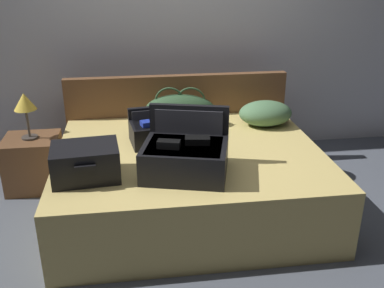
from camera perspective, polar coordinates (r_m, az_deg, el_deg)
The scene contains 11 objects.
ground_plane at distance 3.14m, azimuth 0.72°, elevation -12.06°, with size 12.00×12.00×0.00m, color #4C515B.
back_wall at distance 4.24m, azimuth -2.64°, elevation 16.12°, with size 8.00×0.10×2.60m, color silver.
bed at distance 3.35m, azimuth -0.28°, elevation -4.70°, with size 1.93×1.57×0.49m, color tan.
headboard at distance 4.03m, azimuth -1.85°, elevation 2.98°, with size 1.97×0.08×0.85m, color brown.
hard_case_large at distance 2.85m, azimuth -0.86°, elevation -1.45°, with size 0.63×0.57×0.41m.
hard_case_medium at distance 2.88m, azimuth -13.60°, elevation -2.31°, with size 0.45×0.37×0.22m.
hard_case_small at distance 3.35m, azimuth -5.13°, elevation 1.67°, with size 0.36×0.34×0.25m.
duffel_bag at distance 3.70m, azimuth -1.53°, elevation 4.47°, with size 0.62×0.32×0.33m.
pillow_near_headboard at distance 3.75m, azimuth 9.48°, elevation 3.94°, with size 0.45×0.32×0.21m, color #4C724C.
nightstand at distance 3.91m, azimuth -19.78°, elevation -2.29°, with size 0.44×0.40×0.44m, color brown.
table_lamp at distance 3.74m, azimuth -20.82°, elevation 4.87°, with size 0.18×0.18×0.38m.
Camera 1 is at (-0.39, -2.54, 1.79)m, focal length 41.23 mm.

